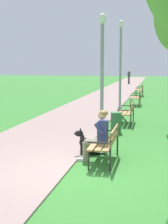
% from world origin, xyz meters
% --- Properties ---
extents(ground_plane, '(120.00, 120.00, 0.00)m').
position_xyz_m(ground_plane, '(0.00, 0.00, 0.00)').
color(ground_plane, '#33752D').
extents(paved_path, '(3.25, 60.00, 0.04)m').
position_xyz_m(paved_path, '(-1.80, 24.00, 0.02)').
color(paved_path, gray).
rests_on(paved_path, ground).
extents(park_bench_near, '(0.55, 1.50, 0.85)m').
position_xyz_m(park_bench_near, '(0.53, 0.95, 0.51)').
color(park_bench_near, olive).
rests_on(park_bench_near, ground).
extents(park_bench_mid, '(0.55, 1.50, 0.85)m').
position_xyz_m(park_bench_mid, '(0.58, 6.23, 0.51)').
color(park_bench_mid, olive).
rests_on(park_bench_mid, ground).
extents(park_bench_far, '(0.55, 1.50, 0.85)m').
position_xyz_m(park_bench_far, '(0.57, 12.28, 0.51)').
color(park_bench_far, olive).
rests_on(park_bench_far, ground).
extents(park_bench_furthest, '(0.55, 1.50, 0.85)m').
position_xyz_m(park_bench_furthest, '(0.49, 18.11, 0.51)').
color(park_bench_furthest, olive).
rests_on(park_bench_furthest, ground).
extents(person_seated_on_near_bench, '(0.74, 0.49, 1.25)m').
position_xyz_m(person_seated_on_near_bench, '(0.32, 0.99, 0.68)').
color(person_seated_on_near_bench, gray).
rests_on(person_seated_on_near_bench, ground).
extents(dog_black, '(0.82, 0.38, 0.71)m').
position_xyz_m(dog_black, '(-0.03, 1.49, 0.26)').
color(dog_black, black).
rests_on(dog_black, ground).
extents(lamp_post_near, '(0.24, 0.24, 3.85)m').
position_xyz_m(lamp_post_near, '(-0.02, 3.56, 1.99)').
color(lamp_post_near, gray).
rests_on(lamp_post_near, ground).
extents(lamp_post_mid, '(0.24, 0.24, 4.33)m').
position_xyz_m(lamp_post_mid, '(-0.03, 9.03, 2.24)').
color(lamp_post_mid, gray).
rests_on(lamp_post_mid, ground).
extents(litter_bin, '(0.36, 0.36, 0.70)m').
position_xyz_m(litter_bin, '(0.34, 4.46, 0.35)').
color(litter_bin, '#2D6638').
rests_on(litter_bin, ground).
extents(pedestrian_distant, '(0.32, 0.22, 1.65)m').
position_xyz_m(pedestrian_distant, '(-1.53, 32.92, 0.84)').
color(pedestrian_distant, '#383842').
rests_on(pedestrian_distant, ground).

